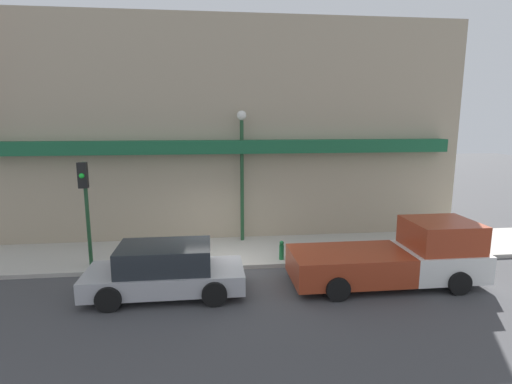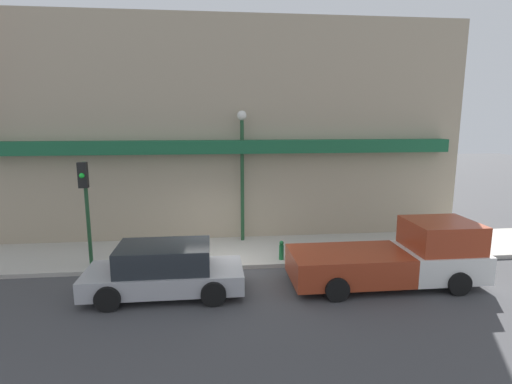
{
  "view_description": "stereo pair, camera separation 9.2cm",
  "coord_description": "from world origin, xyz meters",
  "px_view_note": "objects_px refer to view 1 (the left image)",
  "views": [
    {
      "loc": [
        -0.32,
        -12.36,
        4.89
      ],
      "look_at": [
        1.25,
        1.28,
        2.34
      ],
      "focal_mm": 28.0,
      "sensor_mm": 36.0,
      "label": 1
    },
    {
      "loc": [
        -0.23,
        -12.37,
        4.89
      ],
      "look_at": [
        1.25,
        1.28,
        2.34
      ],
      "focal_mm": 28.0,
      "sensor_mm": 36.0,
      "label": 2
    }
  ],
  "objects_px": {
    "fire_hydrant": "(282,250)",
    "pickup_truck": "(398,257)",
    "traffic_light": "(85,196)",
    "parked_car": "(165,270)",
    "street_lamp": "(242,160)"
  },
  "relations": [
    {
      "from": "parked_car",
      "to": "fire_hydrant",
      "type": "distance_m",
      "value": 4.19
    },
    {
      "from": "street_lamp",
      "to": "traffic_light",
      "type": "height_order",
      "value": "street_lamp"
    },
    {
      "from": "parked_car",
      "to": "pickup_truck",
      "type": "bearing_deg",
      "value": 0.79
    },
    {
      "from": "parked_car",
      "to": "street_lamp",
      "type": "relative_size",
      "value": 0.87
    },
    {
      "from": "fire_hydrant",
      "to": "street_lamp",
      "type": "xyz_separation_m",
      "value": [
        -1.15,
        2.36,
        2.86
      ]
    },
    {
      "from": "pickup_truck",
      "to": "street_lamp",
      "type": "bearing_deg",
      "value": 134.08
    },
    {
      "from": "fire_hydrant",
      "to": "traffic_light",
      "type": "distance_m",
      "value": 6.6
    },
    {
      "from": "parked_car",
      "to": "traffic_light",
      "type": "height_order",
      "value": "traffic_light"
    },
    {
      "from": "fire_hydrant",
      "to": "traffic_light",
      "type": "xyz_separation_m",
      "value": [
        -6.28,
        0.03,
        2.03
      ]
    },
    {
      "from": "traffic_light",
      "to": "fire_hydrant",
      "type": "bearing_deg",
      "value": -0.25
    },
    {
      "from": "fire_hydrant",
      "to": "pickup_truck",
      "type": "bearing_deg",
      "value": -32.41
    },
    {
      "from": "pickup_truck",
      "to": "fire_hydrant",
      "type": "xyz_separation_m",
      "value": [
        -3.17,
        2.01,
        -0.35
      ]
    },
    {
      "from": "fire_hydrant",
      "to": "parked_car",
      "type": "bearing_deg",
      "value": -151.25
    },
    {
      "from": "pickup_truck",
      "to": "street_lamp",
      "type": "height_order",
      "value": "street_lamp"
    },
    {
      "from": "fire_hydrant",
      "to": "street_lamp",
      "type": "bearing_deg",
      "value": 115.91
    }
  ]
}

